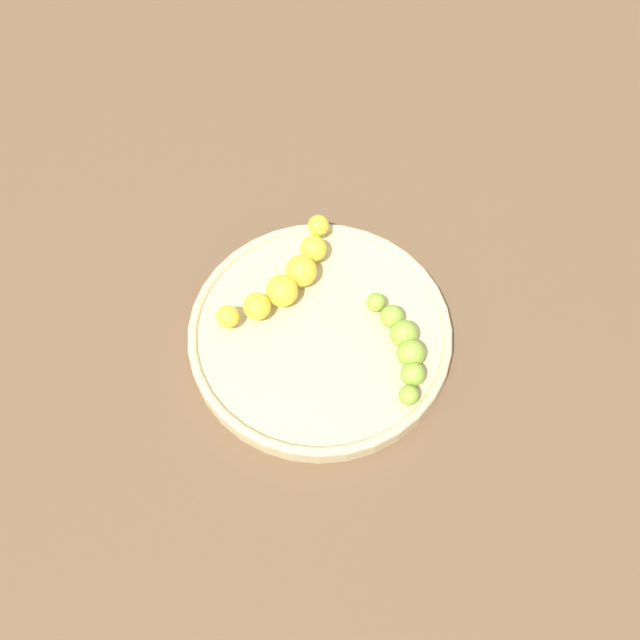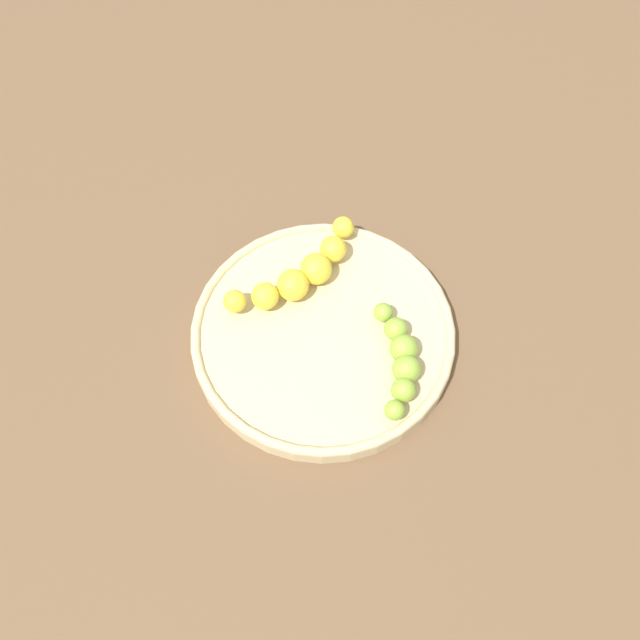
{
  "view_description": "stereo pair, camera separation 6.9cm",
  "coord_description": "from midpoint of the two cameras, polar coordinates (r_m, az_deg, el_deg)",
  "views": [
    {
      "loc": [
        0.07,
        0.34,
        0.63
      ],
      "look_at": [
        0.0,
        0.0,
        0.04
      ],
      "focal_mm": 39.02,
      "sensor_mm": 36.0,
      "label": 1
    },
    {
      "loc": [
        -0.0,
        0.34,
        0.63
      ],
      "look_at": [
        0.0,
        0.0,
        0.04
      ],
      "focal_mm": 39.02,
      "sensor_mm": 36.0,
      "label": 2
    }
  ],
  "objects": [
    {
      "name": "ground_plane",
      "position": [
        0.72,
        -2.72,
        -1.75
      ],
      "size": [
        2.4,
        2.4,
        0.0
      ],
      "primitive_type": "plane",
      "color": "brown"
    },
    {
      "name": "banana_green",
      "position": [
        0.68,
        3.98,
        -2.26
      ],
      "size": [
        0.04,
        0.13,
        0.03
      ],
      "rotation": [
        0.0,
        0.0,
        3.21
      ],
      "color": "#8CAD38",
      "rests_on": "fruit_bowl"
    },
    {
      "name": "banana_yellow",
      "position": [
        0.72,
        -5.46,
        3.26
      ],
      "size": [
        0.13,
        0.12,
        0.03
      ],
      "rotation": [
        0.0,
        0.0,
        2.28
      ],
      "color": "yellow",
      "rests_on": "fruit_bowl"
    },
    {
      "name": "fruit_bowl",
      "position": [
        0.71,
        -2.76,
        -1.28
      ],
      "size": [
        0.27,
        0.27,
        0.02
      ],
      "color": "#D1B784",
      "rests_on": "ground_plane"
    }
  ]
}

